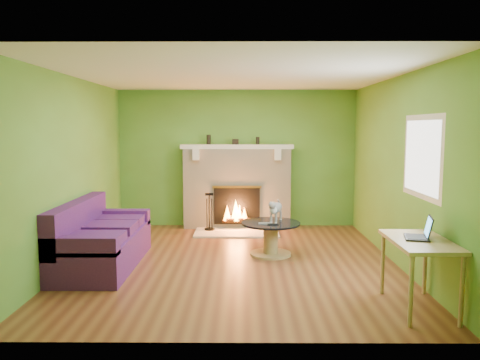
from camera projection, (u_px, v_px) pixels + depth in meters
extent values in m
plane|color=brown|center=(235.00, 262.00, 6.62)|extent=(5.00, 5.00, 0.00)
plane|color=white|center=(235.00, 75.00, 6.33)|extent=(5.00, 5.00, 0.00)
plane|color=#52802A|center=(237.00, 159.00, 8.96)|extent=(5.00, 0.00, 5.00)
plane|color=#52802A|center=(229.00, 198.00, 3.99)|extent=(5.00, 0.00, 5.00)
plane|color=#52802A|center=(73.00, 171.00, 6.49)|extent=(0.00, 5.00, 5.00)
plane|color=#52802A|center=(397.00, 171.00, 6.46)|extent=(0.00, 5.00, 5.00)
plane|color=silver|center=(422.00, 157.00, 5.54)|extent=(0.00, 1.20, 1.20)
plane|color=white|center=(421.00, 157.00, 5.54)|extent=(0.00, 1.06, 1.06)
cube|color=beige|center=(237.00, 188.00, 8.85)|extent=(2.00, 0.35, 1.50)
cube|color=black|center=(237.00, 206.00, 8.69)|extent=(0.85, 0.03, 0.68)
cube|color=#BF802F|center=(237.00, 187.00, 8.65)|extent=(0.91, 0.02, 0.04)
cylinder|color=black|center=(237.00, 221.00, 8.69)|extent=(0.55, 0.07, 0.07)
cube|color=silver|center=(237.00, 147.00, 8.73)|extent=(2.10, 0.28, 0.08)
cube|color=silver|center=(196.00, 155.00, 8.57)|extent=(0.12, 0.10, 0.20)
cube|color=silver|center=(278.00, 155.00, 8.56)|extent=(0.12, 0.10, 0.20)
cube|color=beige|center=(237.00, 232.00, 8.41)|extent=(1.50, 0.75, 0.03)
cube|color=silver|center=(237.00, 147.00, 8.73)|extent=(2.10, 0.28, 0.08)
cube|color=#42185C|center=(104.00, 250.00, 6.41)|extent=(0.90, 2.00, 0.45)
cube|color=#42185C|center=(77.00, 222.00, 6.37)|extent=(0.20, 2.00, 0.56)
cube|color=#42185C|center=(80.00, 246.00, 5.49)|extent=(0.90, 0.20, 0.23)
cube|color=#42185C|center=(120.00, 217.00, 7.27)|extent=(0.90, 0.20, 0.23)
cube|color=#42185C|center=(93.00, 239.00, 5.82)|extent=(0.72, 0.53, 0.12)
cube|color=#42185C|center=(109.00, 228.00, 6.48)|extent=(0.72, 0.53, 0.12)
cube|color=#42185C|center=(119.00, 220.00, 7.04)|extent=(0.72, 0.53, 0.12)
cylinder|color=tan|center=(271.00, 254.00, 6.99)|extent=(0.61, 0.61, 0.03)
cylinder|color=tan|center=(271.00, 239.00, 6.96)|extent=(0.22, 0.22, 0.43)
cylinder|color=black|center=(271.00, 223.00, 6.94)|extent=(0.88, 0.88, 0.03)
cube|color=tan|center=(420.00, 242.00, 4.83)|extent=(0.58, 1.00, 0.04)
cylinder|color=tan|center=(411.00, 291.00, 4.42)|extent=(0.04, 0.04, 0.70)
cylinder|color=tan|center=(462.00, 292.00, 4.42)|extent=(0.04, 0.04, 0.70)
cylinder|color=tan|center=(383.00, 264.00, 5.32)|extent=(0.04, 0.04, 0.70)
cylinder|color=tan|center=(425.00, 264.00, 5.32)|extent=(0.04, 0.04, 0.70)
cube|color=gray|center=(264.00, 223.00, 6.82)|extent=(0.17, 0.05, 0.02)
cube|color=black|center=(273.00, 224.00, 6.76)|extent=(0.16, 0.06, 0.02)
cylinder|color=black|center=(209.00, 140.00, 8.75)|extent=(0.08, 0.08, 0.18)
cylinder|color=black|center=(258.00, 141.00, 8.74)|extent=(0.07, 0.07, 0.14)
cube|color=black|center=(235.00, 142.00, 8.75)|extent=(0.12, 0.08, 0.10)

